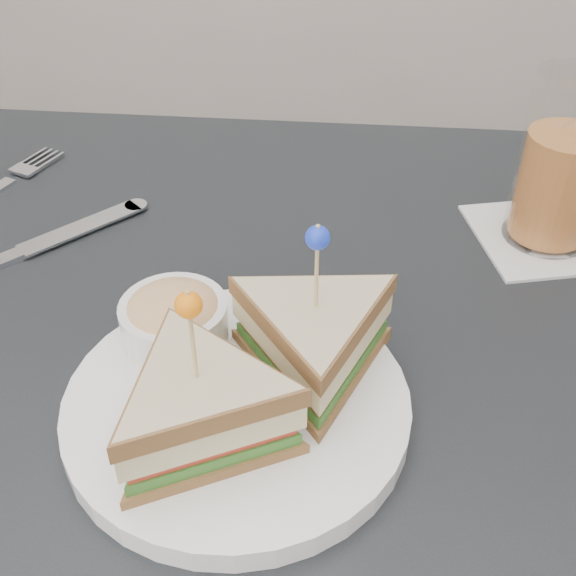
{
  "coord_description": "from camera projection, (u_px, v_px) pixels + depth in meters",
  "views": [
    {
      "loc": [
        0.05,
        -0.41,
        1.14
      ],
      "look_at": [
        0.01,
        0.01,
        0.8
      ],
      "focal_mm": 45.0,
      "sensor_mm": 36.0,
      "label": 1
    }
  ],
  "objects": [
    {
      "name": "table",
      "position": [
        275.0,
        410.0,
        0.62
      ],
      "size": [
        0.8,
        0.8,
        0.75
      ],
      "color": "black",
      "rests_on": "ground"
    },
    {
      "name": "plate_meal",
      "position": [
        246.0,
        374.0,
        0.49
      ],
      "size": [
        0.28,
        0.26,
        0.14
      ],
      "rotation": [
        0.0,
        0.0,
        -0.06
      ],
      "color": "white",
      "rests_on": "table"
    },
    {
      "name": "cutlery_knife",
      "position": [
        31.0,
        249.0,
        0.66
      ],
      "size": [
        0.17,
        0.18,
        0.01
      ],
      "rotation": [
        0.0,
        0.0,
        -0.76
      ],
      "color": "silver",
      "rests_on": "table"
    },
    {
      "name": "drink_set",
      "position": [
        561.0,
        172.0,
        0.64
      ],
      "size": [
        0.15,
        0.15,
        0.16
      ],
      "rotation": [
        0.0,
        0.0,
        0.24
      ],
      "color": "silver",
      "rests_on": "table"
    }
  ]
}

